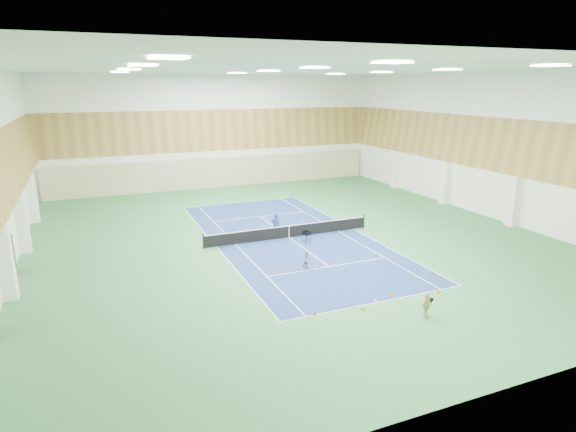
{
  "coord_description": "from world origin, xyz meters",
  "views": [
    {
      "loc": [
        -13.2,
        -31.23,
        10.99
      ],
      "look_at": [
        -0.54,
        -1.1,
        2.0
      ],
      "focal_mm": 30.0,
      "sensor_mm": 36.0,
      "label": 1
    }
  ],
  "objects_px": {
    "child_court": "(307,260)",
    "ball_cart": "(307,236)",
    "coach": "(276,225)",
    "child_apron": "(426,305)",
    "tennis_net": "(289,231)"
  },
  "relations": [
    {
      "from": "coach",
      "to": "child_court",
      "type": "relative_size",
      "value": 1.47
    },
    {
      "from": "child_court",
      "to": "ball_cart",
      "type": "height_order",
      "value": "child_court"
    },
    {
      "from": "ball_cart",
      "to": "tennis_net",
      "type": "bearing_deg",
      "value": 100.9
    },
    {
      "from": "child_apron",
      "to": "coach",
      "type": "bearing_deg",
      "value": 77.2
    },
    {
      "from": "child_apron",
      "to": "ball_cart",
      "type": "xyz_separation_m",
      "value": [
        -0.49,
        12.77,
        -0.21
      ]
    },
    {
      "from": "coach",
      "to": "child_apron",
      "type": "height_order",
      "value": "coach"
    },
    {
      "from": "tennis_net",
      "to": "ball_cart",
      "type": "relative_size",
      "value": 15.66
    },
    {
      "from": "ball_cart",
      "to": "coach",
      "type": "bearing_deg",
      "value": 106.36
    },
    {
      "from": "child_apron",
      "to": "child_court",
      "type": "bearing_deg",
      "value": 88.15
    },
    {
      "from": "coach",
      "to": "ball_cart",
      "type": "relative_size",
      "value": 2.13
    },
    {
      "from": "coach",
      "to": "child_apron",
      "type": "distance_m",
      "value": 15.12
    },
    {
      "from": "tennis_net",
      "to": "ball_cart",
      "type": "bearing_deg",
      "value": -61.2
    },
    {
      "from": "coach",
      "to": "child_court",
      "type": "distance_m",
      "value": 7.04
    },
    {
      "from": "child_court",
      "to": "ball_cart",
      "type": "relative_size",
      "value": 1.45
    },
    {
      "from": "child_court",
      "to": "child_apron",
      "type": "bearing_deg",
      "value": -79.91
    }
  ]
}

